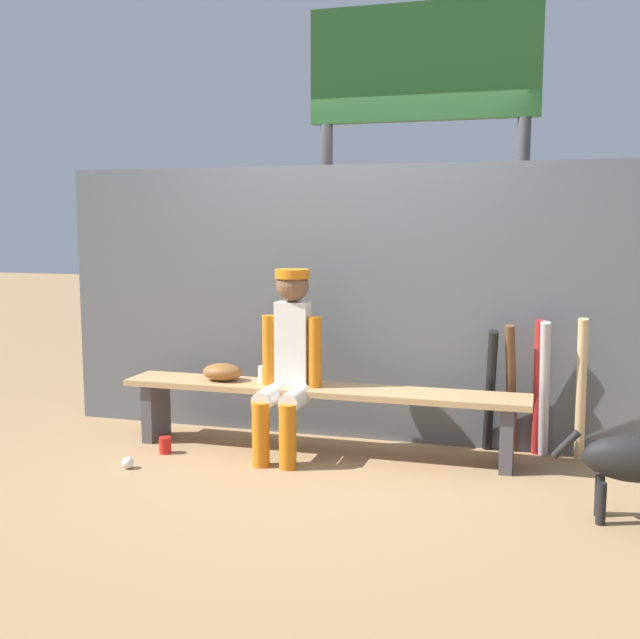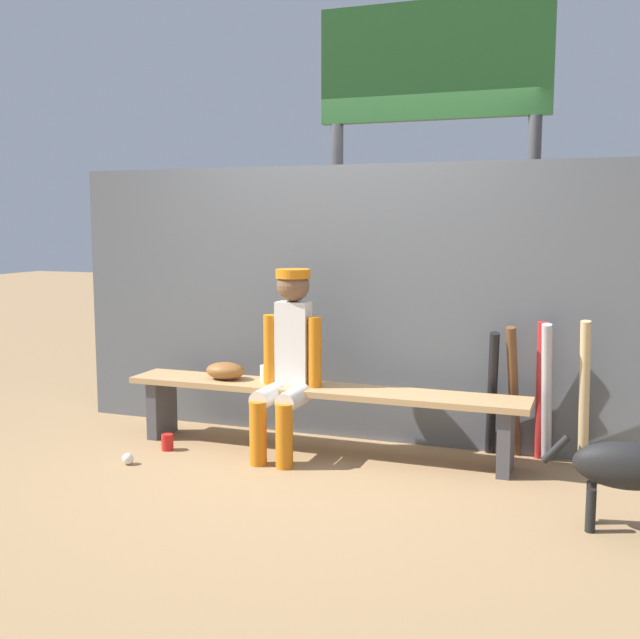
{
  "view_description": "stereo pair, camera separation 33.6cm",
  "coord_description": "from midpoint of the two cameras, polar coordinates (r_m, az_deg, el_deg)",
  "views": [
    {
      "loc": [
        1.39,
        -4.78,
        1.54
      ],
      "look_at": [
        0.0,
        0.0,
        0.9
      ],
      "focal_mm": 42.93,
      "sensor_mm": 36.0,
      "label": 1
    },
    {
      "loc": [
        1.71,
        -4.68,
        1.54
      ],
      "look_at": [
        0.0,
        0.0,
        0.9
      ],
      "focal_mm": 42.93,
      "sensor_mm": 36.0,
      "label": 2
    }
  ],
  "objects": [
    {
      "name": "bat_aluminum_silver",
      "position": [
        5.1,
        14.58,
        -5.14
      ],
      "size": [
        0.08,
        0.28,
        0.92
      ],
      "primitive_type": "cylinder",
      "rotation": [
        0.24,
        0.0,
        -0.07
      ],
      "color": "#B7B7BC",
      "rests_on": "ground_plane"
    },
    {
      "name": "bat_aluminum_black",
      "position": [
        5.17,
        10.75,
        -5.3
      ],
      "size": [
        0.11,
        0.27,
        0.85
      ],
      "primitive_type": "cylinder",
      "rotation": [
        0.23,
        0.0,
        0.19
      ],
      "color": "black",
      "rests_on": "ground_plane"
    },
    {
      "name": "baseball_glove",
      "position": [
        5.34,
        -9.09,
        -3.9
      ],
      "size": [
        0.28,
        0.2,
        0.12
      ],
      "primitive_type": "ellipsoid",
      "color": "brown",
      "rests_on": "dugout_bench"
    },
    {
      "name": "cup_on_ground",
      "position": [
        5.31,
        -13.28,
        -9.12
      ],
      "size": [
        0.08,
        0.08,
        0.11
      ],
      "primitive_type": "cylinder",
      "color": "red",
      "rests_on": "ground_plane"
    },
    {
      "name": "cup_on_bench",
      "position": [
        5.26,
        -6.04,
        -4.07
      ],
      "size": [
        0.08,
        0.08,
        0.11
      ],
      "primitive_type": "cylinder",
      "color": "silver",
      "rests_on": "dugout_bench"
    },
    {
      "name": "player_seated",
      "position": [
        5.02,
        -4.35,
        -2.77
      ],
      "size": [
        0.41,
        0.55,
        1.23
      ],
      "color": "silver",
      "rests_on": "ground_plane"
    },
    {
      "name": "bat_aluminum_red",
      "position": [
        5.17,
        14.16,
        -4.99
      ],
      "size": [
        0.07,
        0.18,
        0.92
      ],
      "primitive_type": "cylinder",
      "rotation": [
        0.12,
        0.0,
        -0.01
      ],
      "color": "#B22323",
      "rests_on": "ground_plane"
    },
    {
      "name": "chainlink_fence",
      "position": [
        5.41,
        -0.55,
        1.21
      ],
      "size": [
        4.14,
        0.03,
        1.93
      ],
      "primitive_type": "cube",
      "color": "#595E63",
      "rests_on": "ground_plane"
    },
    {
      "name": "bat_wood_natural",
      "position": [
        5.1,
        17.11,
        -5.09
      ],
      "size": [
        0.09,
        0.22,
        0.95
      ],
      "primitive_type": "cylinder",
      "rotation": [
        0.16,
        0.0,
        -0.11
      ],
      "color": "tan",
      "rests_on": "ground_plane"
    },
    {
      "name": "dugout_bench",
      "position": [
        5.11,
        -1.89,
        -6.06
      ],
      "size": [
        2.74,
        0.36,
        0.45
      ],
      "color": "tan",
      "rests_on": "ground_plane"
    },
    {
      "name": "bat_wood_dark",
      "position": [
        5.16,
        12.26,
        -5.12
      ],
      "size": [
        0.11,
        0.28,
        0.89
      ],
      "primitive_type": "cylinder",
      "rotation": [
        0.24,
        0.0,
        -0.18
      ],
      "color": "brown",
      "rests_on": "ground_plane"
    },
    {
      "name": "baseball",
      "position": [
        5.06,
        -16.02,
        -10.25
      ],
      "size": [
        0.07,
        0.07,
        0.07
      ],
      "primitive_type": "sphere",
      "color": "white",
      "rests_on": "ground_plane"
    },
    {
      "name": "ground_plane",
      "position": [
        5.21,
        -1.88,
        -9.89
      ],
      "size": [
        30.0,
        30.0,
        0.0
      ],
      "primitive_type": "plane",
      "color": "#9E7A51"
    },
    {
      "name": "scoreboard",
      "position": [
        6.07,
        6.57,
        15.11
      ],
      "size": [
        2.03,
        0.27,
        3.42
      ],
      "color": "#3F3F42",
      "rests_on": "ground_plane"
    }
  ]
}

